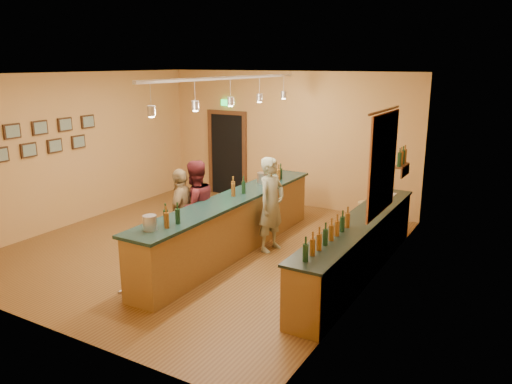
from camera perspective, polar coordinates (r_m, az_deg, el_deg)
The scene contains 17 objects.
floor at distance 9.62m, azimuth -6.02°, elevation -6.14°, with size 7.00×7.00×0.00m, color brown.
ceiling at distance 9.00m, azimuth -6.57°, elevation 13.29°, with size 6.50×7.00×0.02m, color silver.
wall_back at distance 12.13m, azimuth 3.55°, elevation 6.09°, with size 6.50×0.02×3.20m, color tan.
wall_front at distance 6.76m, azimuth -24.03°, elevation -2.09°, with size 6.50×0.02×3.20m, color tan.
wall_left at distance 11.37m, azimuth -19.68°, elevation 4.69°, with size 0.02×7.00×3.20m, color tan.
wall_right at distance 7.75m, azimuth 13.53°, elevation 0.81°, with size 0.02×7.00×3.20m, color tan.
doorway at distance 13.02m, azimuth -3.27°, elevation 4.57°, with size 1.15×0.09×2.48m.
tapestry at distance 8.08m, azimuth 14.33°, elevation 3.13°, with size 0.03×1.40×1.60m, color maroon.
bottle_shelf at distance 9.55m, azimuth 16.41°, elevation 3.59°, with size 0.17×0.55×0.54m.
picture_grid at distance 10.83m, azimuth -22.70°, elevation 5.83°, with size 0.06×2.20×0.70m, color #382111, non-canonical shape.
back_counter at distance 8.32m, azimuth 11.58°, elevation -6.17°, with size 0.60×4.55×1.27m.
tasting_bar at distance 9.06m, azimuth -2.77°, elevation -3.32°, with size 0.73×5.10×1.38m.
pendant_track at distance 8.63m, azimuth -2.95°, elevation 11.86°, with size 0.11×4.60×0.50m.
bartender at distance 9.11m, azimuth 1.77°, elevation -1.44°, with size 0.64×0.42×1.75m, color gray.
customer_a at distance 9.00m, azimuth -6.99°, elevation -1.82°, with size 0.84×0.65×1.73m, color #59191E.
customer_b at distance 8.94m, azimuth -8.48°, elevation -2.40°, with size 0.94×0.39×1.61m, color #997A51.
bar_stool at distance 10.28m, azimuth 12.44°, elevation -1.94°, with size 0.33×0.33×0.67m.
Camera 1 is at (5.33, -7.24, 3.40)m, focal length 35.00 mm.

